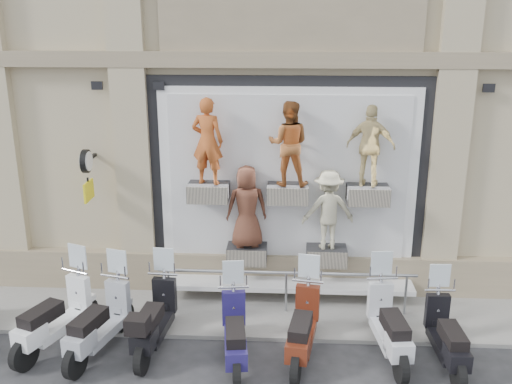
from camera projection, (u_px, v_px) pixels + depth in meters
ground at (285, 376)px, 9.33m from camera, size 90.00×90.00×0.00m
sidewalk at (286, 310)px, 11.32m from camera, size 16.00×2.20×0.08m
building at (290, 0)px, 14.22m from camera, size 14.00×8.60×12.00m
shop_vitrine at (290, 188)px, 11.25m from camera, size 5.60×0.83×4.30m
guard_rail at (286, 293)px, 11.10m from camera, size 5.06×0.10×0.93m
clock_sign_bracket at (87, 168)px, 11.05m from camera, size 0.10×0.80×1.02m
scooter_b at (54, 304)px, 9.90m from camera, size 1.33×2.17×1.70m
scooter_c at (98, 310)px, 9.72m from camera, size 1.12×2.14×1.67m
scooter_d at (154, 307)px, 9.85m from camera, size 0.76×2.07×1.64m
scooter_e at (235, 321)px, 9.44m from camera, size 0.81×2.02×1.60m
scooter_f at (303, 315)px, 9.58m from camera, size 0.91×2.09×1.64m
scooter_g at (390, 313)px, 9.63m from camera, size 0.83×2.11×1.67m
scooter_h at (448, 324)px, 9.39m from camera, size 0.64×1.94×1.56m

